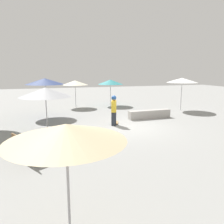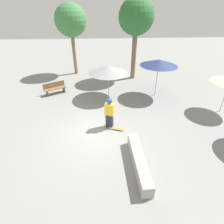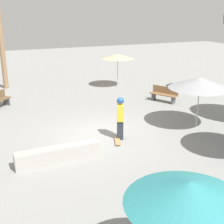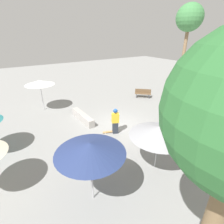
{
  "view_description": "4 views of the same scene",
  "coord_description": "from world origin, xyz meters",
  "px_view_note": "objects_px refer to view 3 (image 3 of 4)",
  "views": [
    {
      "loc": [
        4.38,
        10.96,
        3.11
      ],
      "look_at": [
        0.8,
        -0.38,
        0.85
      ],
      "focal_mm": 35.0,
      "sensor_mm": 36.0,
      "label": 1
    },
    {
      "loc": [
        -7.14,
        -0.36,
        5.7
      ],
      "look_at": [
        0.71,
        -0.88,
        0.86
      ],
      "focal_mm": 28.0,
      "sensor_mm": 36.0,
      "label": 2
    },
    {
      "loc": [
        -4.35,
        -11.4,
        5.05
      ],
      "look_at": [
        0.03,
        -1.17,
        1.34
      ],
      "focal_mm": 50.0,
      "sensor_mm": 36.0,
      "label": 3
    },
    {
      "loc": [
        8.83,
        -6.3,
        6.03
      ],
      "look_at": [
        0.21,
        -0.75,
        1.38
      ],
      "focal_mm": 28.0,
      "sensor_mm": 36.0,
      "label": 4
    }
  ],
  "objects_px": {
    "skateboard": "(117,141)",
    "concrete_ledge": "(58,155)",
    "skater_main": "(120,117)",
    "bench_far": "(164,94)",
    "shade_umbrella_grey": "(200,83)",
    "shade_umbrella_teal": "(189,193)",
    "shade_umbrella_tan": "(118,56)"
  },
  "relations": [
    {
      "from": "concrete_ledge",
      "to": "shade_umbrella_teal",
      "type": "xyz_separation_m",
      "value": [
        0.86,
        -5.99,
        1.84
      ]
    },
    {
      "from": "bench_far",
      "to": "skater_main",
      "type": "bearing_deg",
      "value": 100.99
    },
    {
      "from": "shade_umbrella_tan",
      "to": "shade_umbrella_grey",
      "type": "bearing_deg",
      "value": -88.38
    },
    {
      "from": "skateboard",
      "to": "concrete_ledge",
      "type": "distance_m",
      "value": 2.66
    },
    {
      "from": "bench_far",
      "to": "shade_umbrella_teal",
      "type": "xyz_separation_m",
      "value": [
        -6.44,
        -10.85,
        1.69
      ]
    },
    {
      "from": "bench_far",
      "to": "shade_umbrella_grey",
      "type": "xyz_separation_m",
      "value": [
        -0.78,
        -3.95,
        1.59
      ]
    },
    {
      "from": "skater_main",
      "to": "shade_umbrella_tan",
      "type": "height_order",
      "value": "shade_umbrella_tan"
    },
    {
      "from": "skateboard",
      "to": "shade_umbrella_grey",
      "type": "xyz_separation_m",
      "value": [
        3.97,
        0.22,
        1.95
      ]
    },
    {
      "from": "skateboard",
      "to": "shade_umbrella_grey",
      "type": "relative_size",
      "value": 0.3
    },
    {
      "from": "shade_umbrella_tan",
      "to": "shade_umbrella_grey",
      "type": "distance_m",
      "value": 8.14
    },
    {
      "from": "concrete_ledge",
      "to": "shade_umbrella_teal",
      "type": "bearing_deg",
      "value": -81.79
    },
    {
      "from": "skater_main",
      "to": "shade_umbrella_teal",
      "type": "distance_m",
      "value": 7.39
    },
    {
      "from": "shade_umbrella_teal",
      "to": "skateboard",
      "type": "bearing_deg",
      "value": 75.77
    },
    {
      "from": "skater_main",
      "to": "skateboard",
      "type": "bearing_deg",
      "value": -14.36
    },
    {
      "from": "skater_main",
      "to": "concrete_ledge",
      "type": "distance_m",
      "value": 3.08
    },
    {
      "from": "skater_main",
      "to": "shade_umbrella_tan",
      "type": "bearing_deg",
      "value": -179.92
    },
    {
      "from": "shade_umbrella_grey",
      "to": "shade_umbrella_teal",
      "type": "relative_size",
      "value": 1.16
    },
    {
      "from": "concrete_ledge",
      "to": "bench_far",
      "type": "bearing_deg",
      "value": 33.64
    },
    {
      "from": "skater_main",
      "to": "shade_umbrella_grey",
      "type": "bearing_deg",
      "value": 111.58
    },
    {
      "from": "skater_main",
      "to": "concrete_ledge",
      "type": "relative_size",
      "value": 0.59
    },
    {
      "from": "shade_umbrella_tan",
      "to": "shade_umbrella_teal",
      "type": "distance_m",
      "value": 15.99
    },
    {
      "from": "skateboard",
      "to": "concrete_ledge",
      "type": "xyz_separation_m",
      "value": [
        -2.56,
        -0.7,
        0.22
      ]
    },
    {
      "from": "skateboard",
      "to": "shade_umbrella_grey",
      "type": "bearing_deg",
      "value": 112.86
    },
    {
      "from": "skateboard",
      "to": "shade_umbrella_teal",
      "type": "height_order",
      "value": "shade_umbrella_teal"
    },
    {
      "from": "shade_umbrella_grey",
      "to": "skateboard",
      "type": "bearing_deg",
      "value": -176.89
    },
    {
      "from": "concrete_ledge",
      "to": "bench_far",
      "type": "distance_m",
      "value": 8.78
    },
    {
      "from": "skateboard",
      "to": "shade_umbrella_tan",
      "type": "relative_size",
      "value": 0.37
    },
    {
      "from": "skateboard",
      "to": "bench_far",
      "type": "height_order",
      "value": "bench_far"
    },
    {
      "from": "concrete_ledge",
      "to": "bench_far",
      "type": "relative_size",
      "value": 1.81
    },
    {
      "from": "skateboard",
      "to": "concrete_ledge",
      "type": "height_order",
      "value": "concrete_ledge"
    },
    {
      "from": "skater_main",
      "to": "bench_far",
      "type": "height_order",
      "value": "skater_main"
    },
    {
      "from": "skater_main",
      "to": "shade_umbrella_teal",
      "type": "bearing_deg",
      "value": 7.93
    }
  ]
}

